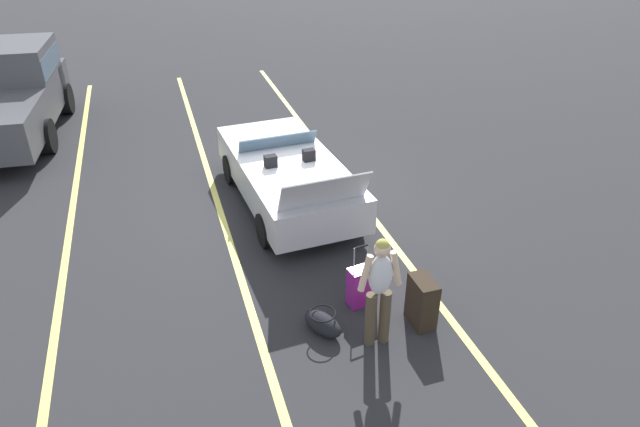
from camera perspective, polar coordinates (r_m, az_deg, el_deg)
ground_plane at (r=11.05m, az=-3.25°, el=1.07°), size 80.00×80.00×0.00m
lot_line_near at (r=11.41m, az=3.49°, el=2.08°), size 18.00×0.12×0.01m
lot_line_mid at (r=10.86m, az=-10.00°, el=0.05°), size 18.00×0.12×0.01m
lot_line_far at (r=10.96m, az=-24.05°, el=-2.05°), size 18.00×0.12×0.01m
convertible_car at (r=10.94m, az=-3.66°, el=4.25°), size 4.30×2.06×1.51m
suitcase_large_black at (r=8.07m, az=10.29°, el=-8.76°), size 0.48×0.31×0.74m
suitcase_medium_bright at (r=8.34m, az=4.25°, el=-7.31°), size 0.30×0.43×0.98m
duffel_bag at (r=7.93m, az=0.26°, el=-11.01°), size 0.70×0.57×0.34m
traveler_person at (r=7.33m, az=6.05°, el=-7.37°), size 0.23×0.60×1.65m
parked_pickup_truck_near at (r=15.71m, az=-28.81°, el=10.82°), size 5.14×2.36×2.10m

